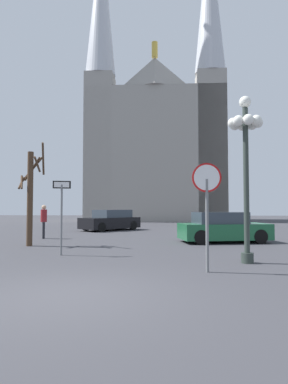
% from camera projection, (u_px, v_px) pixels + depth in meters
% --- Properties ---
extents(ground_plane, '(120.00, 120.00, 0.00)m').
position_uv_depth(ground_plane, '(69.00, 295.00, 6.11)').
color(ground_plane, '#38383D').
extents(cathedral, '(16.44, 10.59, 36.59)m').
position_uv_depth(cathedral, '(155.00, 135.00, 40.90)').
color(cathedral, gray).
rests_on(cathedral, ground).
extents(stop_sign, '(0.74, 0.10, 2.75)m').
position_uv_depth(stop_sign, '(207.00, 196.00, 8.35)').
color(stop_sign, slate).
rests_on(stop_sign, ground).
extents(one_way_arrow_sign, '(0.58, 0.21, 2.53)m').
position_uv_depth(one_way_arrow_sign, '(62.00, 209.00, 11.25)').
color(one_way_arrow_sign, slate).
rests_on(one_way_arrow_sign, ground).
extents(street_lamp, '(1.03, 1.03, 4.93)m').
position_uv_depth(street_lamp, '(246.00, 148.00, 9.78)').
color(street_lamp, '#2D3833').
rests_on(street_lamp, ground).
extents(bare_tree, '(1.22, 1.18, 4.33)m').
position_uv_depth(bare_tree, '(30.00, 194.00, 14.01)').
color(bare_tree, '#473323').
rests_on(bare_tree, ground).
extents(parked_car_near_black, '(4.15, 4.44, 1.45)m').
position_uv_depth(parked_car_near_black, '(111.00, 221.00, 23.42)').
color(parked_car_near_black, black).
rests_on(parked_car_near_black, ground).
extents(parked_car_far_green, '(4.32, 2.63, 1.40)m').
position_uv_depth(parked_car_far_green, '(223.00, 228.00, 15.38)').
color(parked_car_far_green, '#1E5B38').
rests_on(parked_car_far_green, ground).
extents(pedestrian_walking, '(0.32, 0.32, 1.74)m').
position_uv_depth(pedestrian_walking, '(44.00, 218.00, 17.22)').
color(pedestrian_walking, black).
rests_on(pedestrian_walking, ground).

